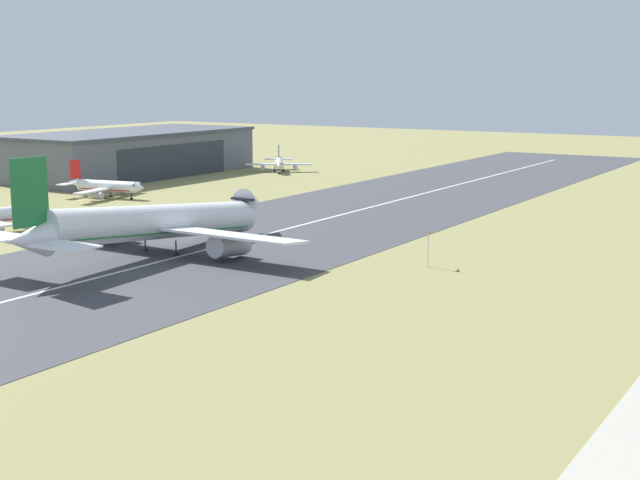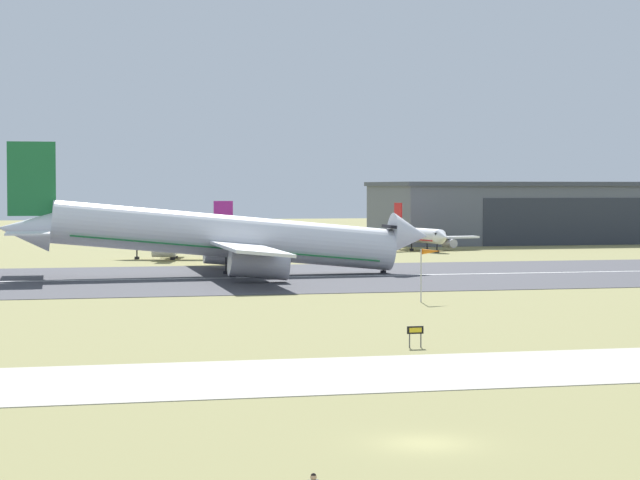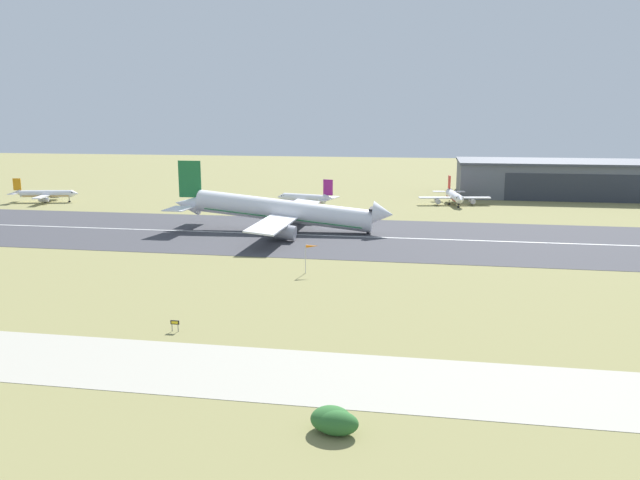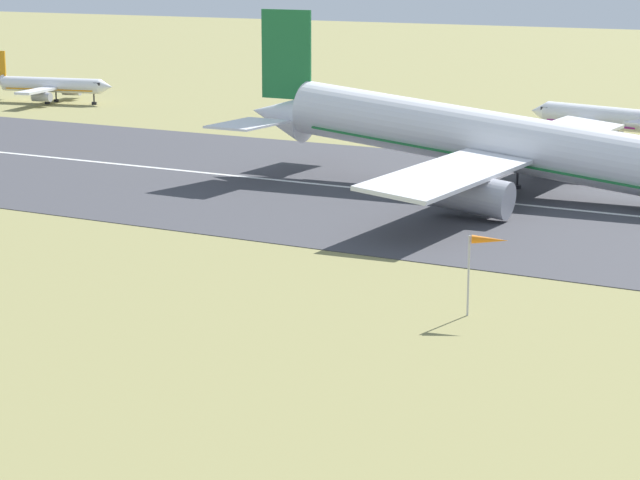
{
  "view_description": "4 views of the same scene",
  "coord_description": "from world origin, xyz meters",
  "px_view_note": "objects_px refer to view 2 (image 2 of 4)",
  "views": [
    {
      "loc": [
        -103.1,
        12.29,
        29.53
      ],
      "look_at": [
        4.01,
        78.55,
        6.3
      ],
      "focal_mm": 50.0,
      "sensor_mm": 36.0,
      "label": 1
    },
    {
      "loc": [
        -18.19,
        -56.43,
        12.28
      ],
      "look_at": [
        14.46,
        84.64,
        6.06
      ],
      "focal_mm": 70.0,
      "sensor_mm": 36.0,
      "label": 2
    },
    {
      "loc": [
        44.97,
        -45.62,
        30.3
      ],
      "look_at": [
        22.92,
        81.25,
        4.37
      ],
      "focal_mm": 35.0,
      "sensor_mm": 36.0,
      "label": 3
    },
    {
      "loc": [
        53.34,
        -6.74,
        24.09
      ],
      "look_at": [
        6.93,
        76.08,
        2.36
      ],
      "focal_mm": 70.0,
      "sensor_mm": 36.0,
      "label": 4
    }
  ],
  "objects_px": {
    "airplane_parked_west": "(175,240)",
    "airplane_parked_far_east": "(419,236)",
    "windsock_pole": "(430,254)",
    "airplane_landing": "(223,238)",
    "runway_sign": "(415,332)"
  },
  "relations": [
    {
      "from": "airplane_parked_far_east",
      "to": "airplane_parked_west",
      "type": "bearing_deg",
      "value": -160.31
    },
    {
      "from": "airplane_parked_far_east",
      "to": "runway_sign",
      "type": "bearing_deg",
      "value": -107.69
    },
    {
      "from": "airplane_parked_west",
      "to": "windsock_pole",
      "type": "height_order",
      "value": "airplane_parked_west"
    },
    {
      "from": "airplane_landing",
      "to": "airplane_parked_west",
      "type": "distance_m",
      "value": 41.13
    },
    {
      "from": "airplane_parked_far_east",
      "to": "runway_sign",
      "type": "relative_size",
      "value": 14.8
    },
    {
      "from": "airplane_landing",
      "to": "airplane_parked_far_east",
      "type": "xyz_separation_m",
      "value": [
        46.62,
        58.44,
        -2.42
      ]
    },
    {
      "from": "windsock_pole",
      "to": "runway_sign",
      "type": "height_order",
      "value": "windsock_pole"
    },
    {
      "from": "airplane_parked_west",
      "to": "runway_sign",
      "type": "height_order",
      "value": "airplane_parked_west"
    },
    {
      "from": "airplane_parked_west",
      "to": "runway_sign",
      "type": "xyz_separation_m",
      "value": [
        4.89,
        -119.88,
        -1.96
      ]
    },
    {
      "from": "airplane_parked_west",
      "to": "airplane_parked_far_east",
      "type": "bearing_deg",
      "value": 19.69
    },
    {
      "from": "airplane_parked_far_east",
      "to": "windsock_pole",
      "type": "xyz_separation_m",
      "value": [
        -30.77,
        -101.12,
        2.23
      ]
    },
    {
      "from": "airplane_parked_far_east",
      "to": "windsock_pole",
      "type": "distance_m",
      "value": 105.73
    },
    {
      "from": "windsock_pole",
      "to": "runway_sign",
      "type": "distance_m",
      "value": 38.64
    },
    {
      "from": "airplane_parked_far_east",
      "to": "windsock_pole",
      "type": "relative_size",
      "value": 4.31
    },
    {
      "from": "airplane_parked_west",
      "to": "runway_sign",
      "type": "distance_m",
      "value": 120.0
    }
  ]
}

